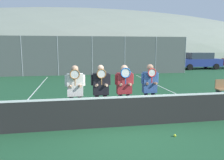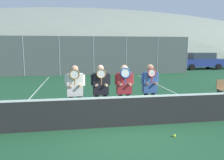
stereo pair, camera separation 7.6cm
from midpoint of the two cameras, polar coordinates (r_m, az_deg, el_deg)
The scene contains 16 objects.
ground_plane at distance 6.54m, azimuth 3.12°, elevation -12.01°, with size 120.00×120.00×0.00m, color #1E4C2D.
hill_distant at distance 57.24m, azimuth -8.39°, elevation 6.37°, with size 110.71×61.51×21.53m.
clubhouse_building at distance 25.60m, azimuth -4.81°, elevation 7.20°, with size 12.31×5.50×3.20m.
fence_back at distance 17.92m, azimuth -5.35°, elevation 6.33°, with size 16.38×0.06×3.13m.
tennis_net at distance 6.39m, azimuth 3.15°, elevation -8.06°, with size 9.38×0.09×1.01m.
court_line_left_sideline at distance 9.49m, azimuth -22.37°, elevation -6.02°, with size 0.05×16.00×0.01m, color white.
court_line_right_sideline at distance 10.45m, azimuth 18.32°, elevation -4.47°, with size 0.05×16.00×0.01m, color white.
player_leftmost at distance 6.63m, azimuth -9.91°, elevation -2.38°, with size 0.60×0.34×1.77m.
player_center_left at distance 6.70m, azimuth -3.25°, elevation -2.27°, with size 0.61×0.34×1.77m.
player_center_right at distance 6.91m, azimuth 2.91°, elevation -1.79°, with size 0.60×0.34×1.74m.
player_rightmost at distance 7.12m, azimuth 9.52°, elevation -1.71°, with size 0.58×0.34×1.76m.
car_far_left at distance 21.16m, azimuth -17.94°, elevation 4.61°, with size 4.37×1.91×1.85m.
car_left_of_center at distance 20.67m, azimuth -3.71°, elevation 4.97°, with size 4.41×1.99×1.88m.
car_center at distance 22.09m, azimuth 9.82°, elevation 5.08°, with size 4.43×2.06×1.86m.
car_right_of_center at distance 24.29m, azimuth 21.57°, elevation 4.75°, with size 4.42×2.01×1.68m.
tennis_ball_on_court at distance 6.05m, azimuth 15.75°, elevation -13.77°, with size 0.07×0.07×0.07m.
Camera 1 is at (-1.41, -5.95, 2.32)m, focal length 35.00 mm.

